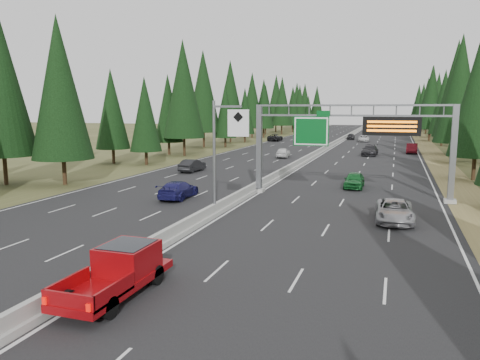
{
  "coord_description": "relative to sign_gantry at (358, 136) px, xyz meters",
  "views": [
    {
      "loc": [
        11.87,
        -4.97,
        7.58
      ],
      "look_at": [
        3.55,
        20.0,
        3.52
      ],
      "focal_mm": 35.0,
      "sensor_mm": 36.0,
      "label": 1
    }
  ],
  "objects": [
    {
      "name": "car_ahead_far",
      "position": [
        -7.42,
        76.05,
        -4.47
      ],
      "size": [
        1.82,
        4.29,
        1.45
      ],
      "primitive_type": "imported",
      "rotation": [
        0.0,
        0.0,
        0.03
      ],
      "color": "black",
      "rests_on": "road"
    },
    {
      "name": "car_onc_white",
      "position": [
        -13.32,
        29.96,
        -4.43
      ],
      "size": [
        2.08,
        4.55,
        1.51
      ],
      "primitive_type": "imported",
      "rotation": [
        0.0,
        0.0,
        3.21
      ],
      "color": "silver",
      "rests_on": "road"
    },
    {
      "name": "car_ahead_green",
      "position": [
        -0.61,
        5.12,
        -4.45
      ],
      "size": [
        1.77,
        4.37,
        1.48
      ],
      "primitive_type": "imported",
      "rotation": [
        0.0,
        0.0,
        0.0
      ],
      "color": "#166227",
      "rests_on": "road"
    },
    {
      "name": "tree_row_right",
      "position": [
        12.85,
        41.21,
        4.28
      ],
      "size": [
        11.5,
        238.37,
        18.82
      ],
      "color": "black",
      "rests_on": "ground"
    },
    {
      "name": "tree_row_left",
      "position": [
        -31.34,
        43.02,
        4.07
      ],
      "size": [
        12.04,
        240.19,
        18.55
      ],
      "color": "black",
      "rests_on": "ground"
    },
    {
      "name": "median_barrier",
      "position": [
        -8.92,
        45.12,
        -4.85
      ],
      "size": [
        0.7,
        260.0,
        0.85
      ],
      "color": "gray",
      "rests_on": "road"
    },
    {
      "name": "hov_sign_pole",
      "position": [
        -8.33,
        -9.92,
        -0.54
      ],
      "size": [
        2.8,
        0.5,
        8.0
      ],
      "color": "slate",
      "rests_on": "road"
    },
    {
      "name": "car_onc_blue",
      "position": [
        -14.15,
        -4.88,
        -4.46
      ],
      "size": [
        2.23,
        5.1,
        1.46
      ],
      "primitive_type": "imported",
      "rotation": [
        0.0,
        0.0,
        3.18
      ],
      "color": "navy",
      "rests_on": "road"
    },
    {
      "name": "sign_gantry",
      "position": [
        0.0,
        0.0,
        0.0
      ],
      "size": [
        16.75,
        0.98,
        7.8
      ],
      "color": "slate",
      "rests_on": "road"
    },
    {
      "name": "shoulder_left",
      "position": [
        -26.72,
        45.12,
        -5.24
      ],
      "size": [
        3.6,
        260.0,
        0.06
      ],
      "primitive_type": "cube",
      "color": "#3B421F",
      "rests_on": "ground"
    },
    {
      "name": "car_onc_near",
      "position": [
        -19.89,
        10.72,
        -4.45
      ],
      "size": [
        1.78,
        4.56,
        1.48
      ],
      "primitive_type": "imported",
      "rotation": [
        0.0,
        0.0,
        3.09
      ],
      "color": "black",
      "rests_on": "road"
    },
    {
      "name": "car_ahead_white",
      "position": [
        -3.93,
        69.03,
        -4.48
      ],
      "size": [
        2.7,
        5.25,
        1.42
      ],
      "primitive_type": "imported",
      "rotation": [
        0.0,
        0.0,
        0.07
      ],
      "color": "silver",
      "rests_on": "road"
    },
    {
      "name": "red_pickup",
      "position": [
        -7.42,
        -24.02,
        -4.12
      ],
      "size": [
        2.12,
        5.92,
        1.93
      ],
      "color": "black",
      "rests_on": "road"
    },
    {
      "name": "car_ahead_dkred",
      "position": [
        5.58,
        43.26,
        -4.37
      ],
      "size": [
        1.91,
        5.04,
        1.64
      ],
      "primitive_type": "imported",
      "rotation": [
        0.0,
        0.0,
        -0.03
      ],
      "color": "#550C13",
      "rests_on": "road"
    },
    {
      "name": "road",
      "position": [
        -8.92,
        45.12,
        -5.23
      ],
      "size": [
        32.0,
        260.0,
        0.08
      ],
      "primitive_type": "cube",
      "color": "black",
      "rests_on": "ground"
    },
    {
      "name": "shoulder_right",
      "position": [
        8.88,
        45.12,
        -5.24
      ],
      "size": [
        3.6,
        260.0,
        0.06
      ],
      "primitive_type": "cube",
      "color": "olive",
      "rests_on": "ground"
    },
    {
      "name": "car_onc_far",
      "position": [
        -23.42,
        64.92,
        -4.4
      ],
      "size": [
        2.63,
        5.7,
        1.58
      ],
      "primitive_type": "imported",
      "rotation": [
        0.0,
        0.0,
        3.14
      ],
      "color": "black",
      "rests_on": "road"
    },
    {
      "name": "car_ahead_dkgrey",
      "position": [
        -0.87,
        37.38,
        -4.37
      ],
      "size": [
        2.52,
        5.72,
        1.64
      ],
      "primitive_type": "imported",
      "rotation": [
        0.0,
        0.0,
        -0.04
      ],
      "color": "black",
      "rests_on": "road"
    },
    {
      "name": "silver_minivan",
      "position": [
        3.1,
        -7.73,
        -4.47
      ],
      "size": [
        2.63,
        5.3,
        1.44
      ],
      "primitive_type": "imported",
      "rotation": [
        0.0,
        0.0,
        0.04
      ],
      "color": "#9A999E",
      "rests_on": "road"
    }
  ]
}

